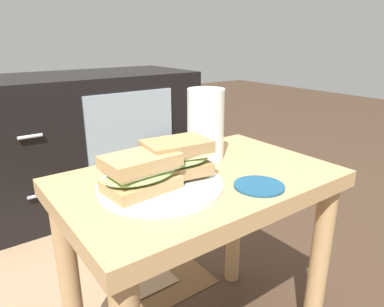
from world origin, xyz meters
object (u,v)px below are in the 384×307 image
beer_glass (206,125)px  coaster (259,186)px  paper_bag (196,181)px  sandwich_front (141,173)px  sandwich_back (177,157)px  plate (160,185)px  tv_cabinet (85,141)px

beer_glass → coaster: beer_glass is taller
coaster → paper_bag: 0.81m
sandwich_front → beer_glass: bearing=21.9°
coaster → paper_bag: size_ratio=0.30×
beer_glass → sandwich_front: bearing=-158.1°
sandwich_back → sandwich_front: bearing=-171.2°
plate → sandwich_back: (0.04, 0.01, 0.04)m
tv_cabinet → paper_bag: bearing=-51.7°
plate → paper_bag: 0.81m
tv_cabinet → beer_glass: 0.91m
tv_cabinet → sandwich_front: 1.01m
sandwich_back → paper_bag: sandwich_back is taller
beer_glass → tv_cabinet: bearing=88.7°
sandwich_front → coaster: (0.19, -0.10, -0.04)m
tv_cabinet → sandwich_back: bearing=-98.9°
tv_cabinet → beer_glass: beer_glass is taller
sandwich_front → paper_bag: bearing=45.8°
plate → sandwich_front: bearing=-171.2°
tv_cabinet → coaster: 1.08m
sandwich_back → coaster: sandwich_back is taller
tv_cabinet → coaster: size_ratio=10.11×
coaster → paper_bag: bearing=61.9°
plate → beer_glass: (0.17, 0.08, 0.07)m
tv_cabinet → coaster: tv_cabinet is taller
sandwich_back → paper_bag: 0.80m
tv_cabinet → beer_glass: (-0.02, -0.88, 0.25)m
beer_glass → paper_bag: (0.33, 0.48, -0.38)m
plate → beer_glass: 0.20m
sandwich_front → sandwich_back: (0.08, 0.01, 0.01)m
coaster → plate: bearing=144.3°
sandwich_back → coaster: size_ratio=1.53×
plate → paper_bag: size_ratio=0.73×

